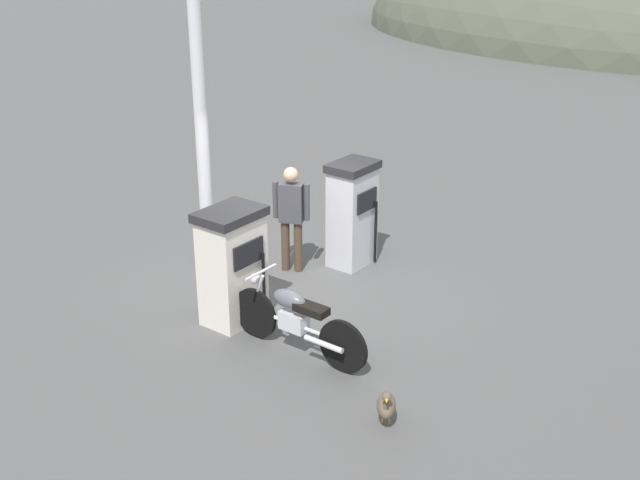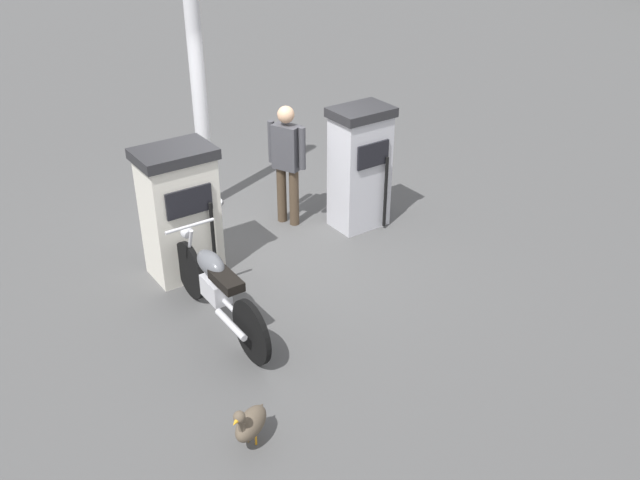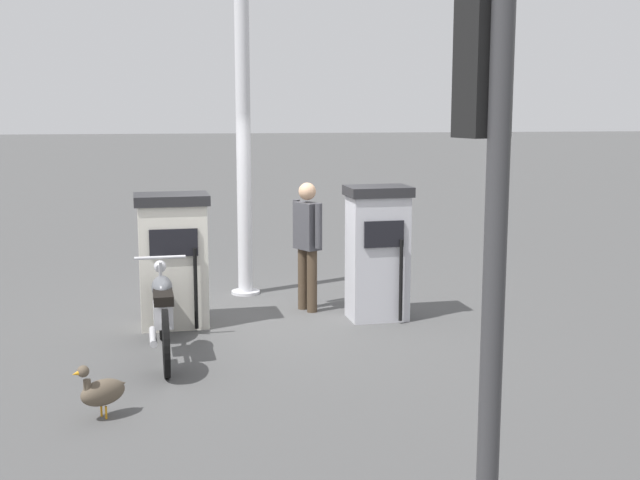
% 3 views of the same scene
% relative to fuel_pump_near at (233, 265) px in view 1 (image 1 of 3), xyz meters
% --- Properties ---
extents(ground_plane, '(120.00, 120.00, 0.00)m').
position_rel_fuel_pump_near_xyz_m(ground_plane, '(-0.03, 1.24, -0.81)').
color(ground_plane, '#4C4C4C').
extents(fuel_pump_near, '(0.70, 0.92, 1.59)m').
position_rel_fuel_pump_near_xyz_m(fuel_pump_near, '(0.00, 0.00, 0.00)').
color(fuel_pump_near, silver).
rests_on(fuel_pump_near, ground).
extents(fuel_pump_far, '(0.62, 0.81, 1.65)m').
position_rel_fuel_pump_near_xyz_m(fuel_pump_far, '(0.00, 2.48, 0.03)').
color(fuel_pump_far, silver).
rests_on(fuel_pump_far, ground).
extents(motorcycle_near_pump, '(2.07, 0.56, 0.98)m').
position_rel_fuel_pump_near_xyz_m(motorcycle_near_pump, '(1.20, -0.07, -0.32)').
color(motorcycle_near_pump, black).
rests_on(motorcycle_near_pump, ground).
extents(attendant_person, '(0.54, 0.36, 1.66)m').
position_rel_fuel_pump_near_xyz_m(attendant_person, '(-0.52, 1.68, 0.14)').
color(attendant_person, '#473828').
rests_on(attendant_person, ground).
extents(wandering_duck, '(0.41, 0.46, 0.50)m').
position_rel_fuel_pump_near_xyz_m(wandering_duck, '(2.96, -0.51, -0.57)').
color(wandering_duck, brown).
rests_on(wandering_duck, ground).
extents(canopy_support_pole, '(0.40, 0.40, 4.28)m').
position_rel_fuel_pump_near_xyz_m(canopy_support_pole, '(-1.60, 0.93, 1.25)').
color(canopy_support_pole, silver).
rests_on(canopy_support_pole, ground).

